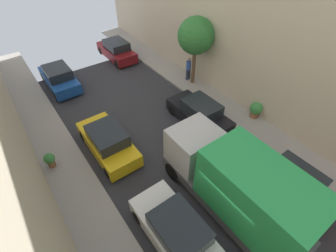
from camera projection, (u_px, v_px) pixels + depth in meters
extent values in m
plane|color=#2D2D33|center=(234.00, 213.00, 10.43)|extent=(32.00, 32.00, 0.00)
cube|color=gray|center=(300.00, 159.00, 12.57)|extent=(2.00, 44.00, 0.15)
cube|color=white|center=(176.00, 234.00, 9.22)|extent=(1.76, 4.20, 0.76)
cube|color=#1E2328|center=(180.00, 228.00, 8.66)|extent=(1.56, 2.10, 0.64)
cylinder|color=black|center=(138.00, 217.00, 9.95)|extent=(0.22, 0.64, 0.64)
cylinder|color=black|center=(169.00, 197.00, 10.64)|extent=(0.22, 0.64, 0.64)
cube|color=gold|center=(108.00, 143.00, 12.73)|extent=(1.76, 4.20, 0.76)
cube|color=#1E2328|center=(107.00, 136.00, 12.17)|extent=(1.56, 2.10, 0.64)
cylinder|color=black|center=(84.00, 136.00, 13.46)|extent=(0.22, 0.64, 0.64)
cylinder|color=black|center=(109.00, 125.00, 14.15)|extent=(0.22, 0.64, 0.64)
cylinder|color=black|center=(108.00, 173.00, 11.61)|extent=(0.22, 0.64, 0.64)
cylinder|color=black|center=(136.00, 158.00, 12.30)|extent=(0.22, 0.64, 0.64)
cube|color=#194799|center=(60.00, 80.00, 17.41)|extent=(1.76, 4.20, 0.76)
cube|color=#1E2328|center=(57.00, 72.00, 16.85)|extent=(1.56, 2.10, 0.64)
cylinder|color=black|center=(44.00, 77.00, 18.15)|extent=(0.22, 0.64, 0.64)
cylinder|color=black|center=(64.00, 71.00, 18.83)|extent=(0.22, 0.64, 0.64)
cylinder|color=black|center=(57.00, 96.00, 16.30)|extent=(0.22, 0.64, 0.64)
cylinder|color=black|center=(79.00, 89.00, 16.98)|extent=(0.22, 0.64, 0.64)
cube|color=red|center=(288.00, 184.00, 10.86)|extent=(1.76, 4.20, 0.76)
cube|color=#1E2328|center=(297.00, 177.00, 10.30)|extent=(1.56, 2.10, 0.64)
cylinder|color=black|center=(248.00, 173.00, 11.59)|extent=(0.22, 0.64, 0.64)
cylinder|color=black|center=(268.00, 158.00, 12.28)|extent=(0.22, 0.64, 0.64)
cylinder|color=black|center=(309.00, 224.00, 9.74)|extent=(0.22, 0.64, 0.64)
cylinder|color=black|center=(329.00, 203.00, 10.43)|extent=(0.22, 0.64, 0.64)
cube|color=black|center=(199.00, 115.00, 14.45)|extent=(1.76, 4.20, 0.76)
cube|color=#1E2328|center=(201.00, 107.00, 13.89)|extent=(1.56, 2.10, 0.64)
cylinder|color=black|center=(173.00, 110.00, 15.18)|extent=(0.22, 0.64, 0.64)
cylinder|color=black|center=(191.00, 101.00, 15.87)|extent=(0.22, 0.64, 0.64)
cylinder|color=black|center=(206.00, 138.00, 13.33)|extent=(0.22, 0.64, 0.64)
cylinder|color=black|center=(226.00, 127.00, 14.02)|extent=(0.22, 0.64, 0.64)
cube|color=maroon|center=(117.00, 52.00, 20.72)|extent=(1.76, 4.20, 0.76)
cube|color=#1E2328|center=(116.00, 45.00, 20.16)|extent=(1.56, 2.10, 0.64)
cylinder|color=black|center=(101.00, 51.00, 21.46)|extent=(0.22, 0.64, 0.64)
cylinder|color=black|center=(117.00, 46.00, 22.14)|extent=(0.22, 0.64, 0.64)
cylinder|color=black|center=(117.00, 64.00, 19.61)|extent=(0.22, 0.64, 0.64)
cylinder|color=black|center=(134.00, 59.00, 20.29)|extent=(0.22, 0.64, 0.64)
cube|color=#4C4C51|center=(229.00, 197.00, 10.19)|extent=(2.20, 6.60, 0.50)
cube|color=#B7B7BC|center=(194.00, 145.00, 10.88)|extent=(2.10, 1.80, 1.70)
cube|color=green|center=(257.00, 195.00, 8.61)|extent=(2.24, 4.20, 2.40)
cylinder|color=black|center=(173.00, 171.00, 11.47)|extent=(0.30, 0.96, 0.96)
cylinder|color=black|center=(204.00, 153.00, 12.33)|extent=(0.30, 0.96, 0.96)
cylinder|color=black|center=(292.00, 231.00, 9.35)|extent=(0.30, 0.96, 0.96)
cylinder|color=#2D334C|center=(187.00, 75.00, 17.93)|extent=(0.18, 0.18, 0.82)
cylinder|color=#2D334C|center=(189.00, 74.00, 18.02)|extent=(0.18, 0.18, 0.82)
cylinder|color=#3359B2|center=(189.00, 65.00, 17.48)|extent=(0.36, 0.36, 0.64)
sphere|color=tan|center=(189.00, 59.00, 17.17)|extent=(0.24, 0.24, 0.24)
cylinder|color=brown|center=(194.00, 66.00, 17.05)|extent=(0.26, 0.26, 2.58)
sphere|color=#2D7233|center=(196.00, 36.00, 15.58)|extent=(2.40, 2.40, 2.40)
cylinder|color=brown|center=(52.00, 163.00, 12.02)|extent=(0.35, 0.35, 0.36)
sphere|color=#38843D|center=(49.00, 158.00, 11.75)|extent=(0.52, 0.52, 0.52)
cylinder|color=brown|center=(254.00, 114.00, 14.88)|extent=(0.51, 0.51, 0.34)
sphere|color=#38843D|center=(256.00, 108.00, 14.56)|extent=(0.75, 0.75, 0.75)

